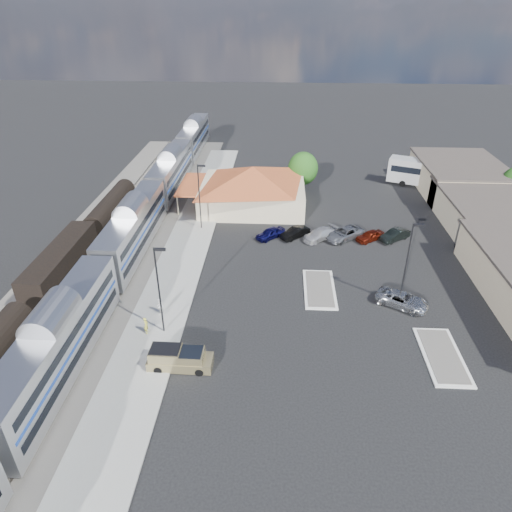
# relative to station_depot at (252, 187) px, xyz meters

# --- Properties ---
(ground) EXTENTS (280.00, 280.00, 0.00)m
(ground) POSITION_rel_station_depot_xyz_m (4.56, -24.00, -3.13)
(ground) COLOR black
(ground) RESTS_ON ground
(railbed) EXTENTS (16.00, 100.00, 0.12)m
(railbed) POSITION_rel_station_depot_xyz_m (-16.44, -16.00, -3.07)
(railbed) COLOR #4C4944
(railbed) RESTS_ON ground
(platform) EXTENTS (5.50, 92.00, 0.18)m
(platform) POSITION_rel_station_depot_xyz_m (-7.44, -18.00, -3.04)
(platform) COLOR gray
(platform) RESTS_ON ground
(passenger_train) EXTENTS (3.00, 104.00, 5.55)m
(passenger_train) POSITION_rel_station_depot_xyz_m (-13.44, -14.65, -0.26)
(passenger_train) COLOR silver
(passenger_train) RESTS_ON ground
(freight_cars) EXTENTS (2.80, 46.00, 4.00)m
(freight_cars) POSITION_rel_station_depot_xyz_m (-19.44, -21.71, -1.21)
(freight_cars) COLOR black
(freight_cars) RESTS_ON ground
(station_depot) EXTENTS (18.35, 12.24, 6.20)m
(station_depot) POSITION_rel_station_depot_xyz_m (0.00, 0.00, 0.00)
(station_depot) COLOR tan
(station_depot) RESTS_ON ground
(buildings_east) EXTENTS (14.40, 51.40, 4.80)m
(buildings_east) POSITION_rel_station_depot_xyz_m (32.56, -9.72, -0.86)
(buildings_east) COLOR #C6B28C
(buildings_east) RESTS_ON ground
(traffic_island_south) EXTENTS (3.30, 7.50, 0.21)m
(traffic_island_south) POSITION_rel_station_depot_xyz_m (8.56, -22.00, -3.03)
(traffic_island_south) COLOR silver
(traffic_island_south) RESTS_ON ground
(traffic_island_north) EXTENTS (3.30, 7.50, 0.21)m
(traffic_island_north) POSITION_rel_station_depot_xyz_m (18.56, -32.00, -3.03)
(traffic_island_north) COLOR silver
(traffic_island_north) RESTS_ON ground
(lamp_plat_s) EXTENTS (1.08, 0.25, 9.00)m
(lamp_plat_s) POSITION_rel_station_depot_xyz_m (-6.34, -30.00, 2.21)
(lamp_plat_s) COLOR black
(lamp_plat_s) RESTS_ON ground
(lamp_plat_n) EXTENTS (1.08, 0.25, 9.00)m
(lamp_plat_n) POSITION_rel_station_depot_xyz_m (-6.34, -8.00, 2.21)
(lamp_plat_n) COLOR black
(lamp_plat_n) RESTS_ON ground
(lamp_lot) EXTENTS (1.08, 0.25, 9.00)m
(lamp_lot) POSITION_rel_station_depot_xyz_m (16.66, -24.00, 2.21)
(lamp_lot) COLOR black
(lamp_lot) RESTS_ON ground
(tree_depot) EXTENTS (4.71, 4.71, 6.63)m
(tree_depot) POSITION_rel_station_depot_xyz_m (7.56, 6.00, 0.89)
(tree_depot) COLOR #382314
(tree_depot) RESTS_ON ground
(pickup_truck) EXTENTS (5.44, 2.09, 1.87)m
(pickup_truck) POSITION_rel_station_depot_xyz_m (-3.94, -34.49, -2.24)
(pickup_truck) COLOR #97895D
(pickup_truck) RESTS_ON ground
(suv) EXTENTS (5.74, 4.77, 1.46)m
(suv) POSITION_rel_station_depot_xyz_m (16.68, -24.55, -2.40)
(suv) COLOR #9FA2A7
(suv) RESTS_ON ground
(coach_bus) EXTENTS (13.62, 7.90, 4.34)m
(coach_bus) POSITION_rel_station_depot_xyz_m (28.56, 9.40, -0.63)
(coach_bus) COLOR silver
(coach_bus) RESTS_ON ground
(person_a) EXTENTS (0.46, 0.64, 1.67)m
(person_a) POSITION_rel_station_depot_xyz_m (-7.95, -30.34, -2.12)
(person_a) COLOR gold
(person_a) RESTS_ON platform
(person_b) EXTENTS (0.72, 0.89, 1.72)m
(person_b) POSITION_rel_station_depot_xyz_m (-7.39, -27.35, -2.09)
(person_b) COLOR white
(person_b) RESTS_ON platform
(parked_car_a) EXTENTS (4.18, 3.91, 1.39)m
(parked_car_a) POSITION_rel_station_depot_xyz_m (2.96, -10.21, -2.43)
(parked_car_a) COLOR #0E0D44
(parked_car_a) RESTS_ON ground
(parked_car_b) EXTENTS (4.11, 3.79, 1.37)m
(parked_car_b) POSITION_rel_station_depot_xyz_m (6.16, -9.91, -2.45)
(parked_car_b) COLOR black
(parked_car_b) RESTS_ON ground
(parked_car_c) EXTENTS (5.10, 4.65, 1.43)m
(parked_car_c) POSITION_rel_station_depot_xyz_m (9.36, -10.21, -2.42)
(parked_car_c) COLOR silver
(parked_car_c) RESTS_ON ground
(parked_car_d) EXTENTS (5.84, 5.28, 1.51)m
(parked_car_d) POSITION_rel_station_depot_xyz_m (12.56, -9.91, -2.38)
(parked_car_d) COLOR gray
(parked_car_d) RESTS_ON ground
(parked_car_e) EXTENTS (4.14, 3.49, 1.34)m
(parked_car_e) POSITION_rel_station_depot_xyz_m (15.76, -10.21, -2.46)
(parked_car_e) COLOR maroon
(parked_car_e) RESTS_ON ground
(parked_car_f) EXTENTS (4.36, 3.74, 1.42)m
(parked_car_f) POSITION_rel_station_depot_xyz_m (18.96, -9.91, -2.42)
(parked_car_f) COLOR black
(parked_car_f) RESTS_ON ground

